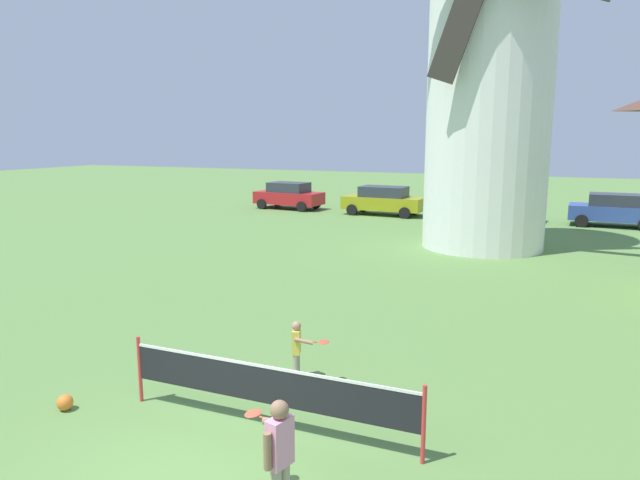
{
  "coord_description": "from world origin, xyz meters",
  "views": [
    {
      "loc": [
        4.15,
        -5.37,
        4.28
      ],
      "look_at": [
        0.36,
        3.57,
        2.51
      ],
      "focal_mm": 32.29,
      "sensor_mm": 36.0,
      "label": 1
    }
  ],
  "objects_px": {
    "windmill": "(490,65)",
    "player_near": "(279,451)",
    "stray_ball": "(65,402)",
    "parked_car_mustard": "(383,200)",
    "parked_car_silver": "(495,205)",
    "player_far": "(298,347)",
    "tennis_net": "(267,386)",
    "parked_car_red": "(289,195)",
    "parked_car_blue": "(613,210)"
  },
  "relations": [
    {
      "from": "windmill",
      "to": "parked_car_blue",
      "type": "distance_m",
      "value": 11.0
    },
    {
      "from": "player_near",
      "to": "player_far",
      "type": "height_order",
      "value": "player_near"
    },
    {
      "from": "player_near",
      "to": "player_far",
      "type": "distance_m",
      "value": 3.74
    },
    {
      "from": "tennis_net",
      "to": "player_near",
      "type": "relative_size",
      "value": 3.33
    },
    {
      "from": "windmill",
      "to": "player_far",
      "type": "distance_m",
      "value": 15.35
    },
    {
      "from": "player_far",
      "to": "parked_car_mustard",
      "type": "height_order",
      "value": "parked_car_mustard"
    },
    {
      "from": "stray_ball",
      "to": "parked_car_blue",
      "type": "relative_size",
      "value": 0.06
    },
    {
      "from": "parked_car_silver",
      "to": "parked_car_blue",
      "type": "height_order",
      "value": "same"
    },
    {
      "from": "windmill",
      "to": "tennis_net",
      "type": "bearing_deg",
      "value": -93.61
    },
    {
      "from": "player_far",
      "to": "parked_car_silver",
      "type": "bearing_deg",
      "value": 87.51
    },
    {
      "from": "stray_ball",
      "to": "parked_car_blue",
      "type": "bearing_deg",
      "value": 69.03
    },
    {
      "from": "tennis_net",
      "to": "player_near",
      "type": "bearing_deg",
      "value": -57.84
    },
    {
      "from": "parked_car_silver",
      "to": "parked_car_mustard",
      "type": "bearing_deg",
      "value": -177.79
    },
    {
      "from": "tennis_net",
      "to": "parked_car_red",
      "type": "distance_m",
      "value": 25.98
    },
    {
      "from": "stray_ball",
      "to": "parked_car_mustard",
      "type": "height_order",
      "value": "parked_car_mustard"
    },
    {
      "from": "player_near",
      "to": "parked_car_silver",
      "type": "height_order",
      "value": "parked_car_silver"
    },
    {
      "from": "windmill",
      "to": "player_far",
      "type": "relative_size",
      "value": 12.95
    },
    {
      "from": "stray_ball",
      "to": "tennis_net",
      "type": "bearing_deg",
      "value": 12.68
    },
    {
      "from": "parked_car_mustard",
      "to": "player_far",
      "type": "bearing_deg",
      "value": -77.12
    },
    {
      "from": "parked_car_mustard",
      "to": "parked_car_silver",
      "type": "relative_size",
      "value": 0.97
    },
    {
      "from": "player_near",
      "to": "parked_car_blue",
      "type": "xyz_separation_m",
      "value": [
        4.98,
        25.13,
        0.01
      ]
    },
    {
      "from": "stray_ball",
      "to": "parked_car_red",
      "type": "xyz_separation_m",
      "value": [
        -7.89,
        24.21,
        0.68
      ]
    },
    {
      "from": "tennis_net",
      "to": "parked_car_mustard",
      "type": "xyz_separation_m",
      "value": [
        -5.19,
        23.07,
        0.13
      ]
    },
    {
      "from": "player_near",
      "to": "tennis_net",
      "type": "bearing_deg",
      "value": 122.16
    },
    {
      "from": "stray_ball",
      "to": "parked_car_mustard",
      "type": "bearing_deg",
      "value": 94.73
    },
    {
      "from": "stray_ball",
      "to": "parked_car_silver",
      "type": "height_order",
      "value": "parked_car_silver"
    },
    {
      "from": "player_far",
      "to": "stray_ball",
      "type": "height_order",
      "value": "player_far"
    },
    {
      "from": "tennis_net",
      "to": "parked_car_silver",
      "type": "relative_size",
      "value": 1.03
    },
    {
      "from": "windmill",
      "to": "parked_car_red",
      "type": "height_order",
      "value": "windmill"
    },
    {
      "from": "windmill",
      "to": "parked_car_red",
      "type": "relative_size",
      "value": 3.37
    },
    {
      "from": "player_far",
      "to": "stray_ball",
      "type": "distance_m",
      "value": 3.86
    },
    {
      "from": "stray_ball",
      "to": "parked_car_blue",
      "type": "xyz_separation_m",
      "value": [
        9.26,
        24.16,
        0.68
      ]
    },
    {
      "from": "parked_car_red",
      "to": "parked_car_silver",
      "type": "distance_m",
      "value": 11.73
    },
    {
      "from": "parked_car_blue",
      "to": "player_near",
      "type": "bearing_deg",
      "value": -101.2
    },
    {
      "from": "parked_car_red",
      "to": "parked_car_blue",
      "type": "xyz_separation_m",
      "value": [
        17.16,
        -0.04,
        -0.0
      ]
    },
    {
      "from": "parked_car_red",
      "to": "parked_car_silver",
      "type": "bearing_deg",
      "value": -0.89
    },
    {
      "from": "windmill",
      "to": "parked_car_blue",
      "type": "xyz_separation_m",
      "value": [
        5.05,
        7.69,
        -6.02
      ]
    },
    {
      "from": "player_near",
      "to": "windmill",
      "type": "bearing_deg",
      "value": 90.23
    },
    {
      "from": "windmill",
      "to": "parked_car_red",
      "type": "bearing_deg",
      "value": 147.43
    },
    {
      "from": "stray_ball",
      "to": "parked_car_mustard",
      "type": "distance_m",
      "value": 23.89
    },
    {
      "from": "parked_car_mustard",
      "to": "parked_car_blue",
      "type": "relative_size",
      "value": 1.13
    },
    {
      "from": "player_near",
      "to": "player_far",
      "type": "relative_size",
      "value": 1.32
    },
    {
      "from": "player_far",
      "to": "parked_car_mustard",
      "type": "bearing_deg",
      "value": 102.88
    },
    {
      "from": "player_near",
      "to": "parked_car_silver",
      "type": "xyz_separation_m",
      "value": [
        -0.45,
        24.99,
        0.01
      ]
    },
    {
      "from": "windmill",
      "to": "parked_car_silver",
      "type": "height_order",
      "value": "windmill"
    },
    {
      "from": "windmill",
      "to": "player_near",
      "type": "bearing_deg",
      "value": -89.77
    },
    {
      "from": "player_far",
      "to": "parked_car_red",
      "type": "bearing_deg",
      "value": 116.44
    },
    {
      "from": "parked_car_mustard",
      "to": "player_near",
      "type": "bearing_deg",
      "value": -75.83
    },
    {
      "from": "windmill",
      "to": "stray_ball",
      "type": "height_order",
      "value": "windmill"
    },
    {
      "from": "player_far",
      "to": "stray_ball",
      "type": "relative_size",
      "value": 4.24
    }
  ]
}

